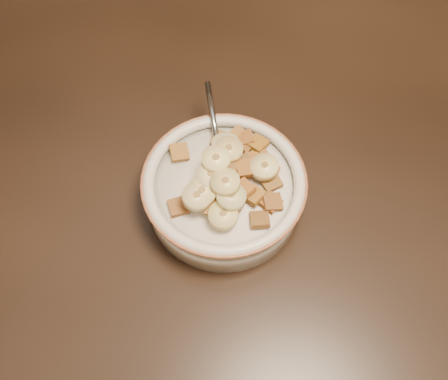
# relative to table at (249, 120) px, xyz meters

# --- Properties ---
(floor) EXTENTS (4.00, 4.50, 0.10)m
(floor) POSITION_rel_table_xyz_m (0.00, 0.00, -0.78)
(floor) COLOR #422816
(floor) RESTS_ON ground
(table) EXTENTS (1.42, 0.94, 0.04)m
(table) POSITION_rel_table_xyz_m (0.00, 0.00, 0.00)
(table) COLOR black
(table) RESTS_ON floor
(cereal_bowl) EXTENTS (0.17, 0.17, 0.04)m
(cereal_bowl) POSITION_rel_table_xyz_m (-0.00, -0.14, 0.04)
(cereal_bowl) COLOR beige
(cereal_bowl) RESTS_ON table
(milk) EXTENTS (0.14, 0.14, 0.00)m
(milk) POSITION_rel_table_xyz_m (-0.00, -0.14, 0.06)
(milk) COLOR white
(milk) RESTS_ON cereal_bowl
(spoon) EXTENTS (0.04, 0.05, 0.01)m
(spoon) POSITION_rel_table_xyz_m (-0.01, -0.11, 0.07)
(spoon) COLOR gray
(spoon) RESTS_ON cereal_bowl
(cereal_square_0) EXTENTS (0.03, 0.03, 0.01)m
(cereal_square_0) POSITION_rel_table_xyz_m (0.01, -0.17, 0.08)
(cereal_square_0) COLOR olive
(cereal_square_0) RESTS_ON milk
(cereal_square_1) EXTENTS (0.03, 0.03, 0.01)m
(cereal_square_1) POSITION_rel_table_xyz_m (-0.01, -0.17, 0.08)
(cereal_square_1) COLOR brown
(cereal_square_1) RESTS_ON milk
(cereal_square_2) EXTENTS (0.03, 0.03, 0.01)m
(cereal_square_2) POSITION_rel_table_xyz_m (0.05, -0.15, 0.07)
(cereal_square_2) COLOR brown
(cereal_square_2) RESTS_ON milk
(cereal_square_3) EXTENTS (0.03, 0.03, 0.01)m
(cereal_square_3) POSITION_rel_table_xyz_m (-0.06, -0.11, 0.07)
(cereal_square_3) COLOR #8C601E
(cereal_square_3) RESTS_ON milk
(cereal_square_4) EXTENTS (0.02, 0.02, 0.01)m
(cereal_square_4) POSITION_rel_table_xyz_m (0.02, -0.11, 0.08)
(cereal_square_4) COLOR #985021
(cereal_square_4) RESTS_ON milk
(cereal_square_5) EXTENTS (0.03, 0.03, 0.01)m
(cereal_square_5) POSITION_rel_table_xyz_m (0.02, -0.12, 0.08)
(cereal_square_5) COLOR brown
(cereal_square_5) RESTS_ON milk
(cereal_square_6) EXTENTS (0.02, 0.02, 0.01)m
(cereal_square_6) POSITION_rel_table_xyz_m (-0.00, -0.18, 0.08)
(cereal_square_6) COLOR #9B6227
(cereal_square_6) RESTS_ON milk
(cereal_square_7) EXTENTS (0.02, 0.02, 0.01)m
(cereal_square_7) POSITION_rel_table_xyz_m (0.03, -0.11, 0.07)
(cereal_square_7) COLOR brown
(cereal_square_7) RESTS_ON milk
(cereal_square_8) EXTENTS (0.03, 0.03, 0.01)m
(cereal_square_8) POSITION_rel_table_xyz_m (-0.04, -0.18, 0.07)
(cereal_square_8) COLOR brown
(cereal_square_8) RESTS_ON milk
(cereal_square_9) EXTENTS (0.03, 0.03, 0.01)m
(cereal_square_9) POSITION_rel_table_xyz_m (0.05, -0.13, 0.07)
(cereal_square_9) COLOR olive
(cereal_square_9) RESTS_ON milk
(cereal_square_10) EXTENTS (0.03, 0.03, 0.01)m
(cereal_square_10) POSITION_rel_table_xyz_m (0.03, -0.10, 0.07)
(cereal_square_10) COLOR brown
(cereal_square_10) RESTS_ON milk
(cereal_square_11) EXTENTS (0.03, 0.03, 0.01)m
(cereal_square_11) POSITION_rel_table_xyz_m (0.03, -0.15, 0.07)
(cereal_square_11) COLOR #96612B
(cereal_square_11) RESTS_ON milk
(cereal_square_12) EXTENTS (0.02, 0.02, 0.01)m
(cereal_square_12) POSITION_rel_table_xyz_m (-0.02, -0.08, 0.07)
(cereal_square_12) COLOR #935D1F
(cereal_square_12) RESTS_ON milk
(cereal_square_13) EXTENTS (0.03, 0.03, 0.01)m
(cereal_square_13) POSITION_rel_table_xyz_m (0.03, -0.11, 0.07)
(cereal_square_13) COLOR olive
(cereal_square_13) RESTS_ON milk
(cereal_square_14) EXTENTS (0.02, 0.02, 0.01)m
(cereal_square_14) POSITION_rel_table_xyz_m (0.04, -0.12, 0.07)
(cereal_square_14) COLOR brown
(cereal_square_14) RESTS_ON milk
(cereal_square_15) EXTENTS (0.03, 0.03, 0.01)m
(cereal_square_15) POSITION_rel_table_xyz_m (0.00, -0.08, 0.07)
(cereal_square_15) COLOR olive
(cereal_square_15) RESTS_ON milk
(cereal_square_16) EXTENTS (0.03, 0.03, 0.01)m
(cereal_square_16) POSITION_rel_table_xyz_m (0.00, -0.18, 0.07)
(cereal_square_16) COLOR brown
(cereal_square_16) RESTS_ON milk
(cereal_square_17) EXTENTS (0.02, 0.02, 0.01)m
(cereal_square_17) POSITION_rel_table_xyz_m (-0.00, -0.13, 0.08)
(cereal_square_17) COLOR brown
(cereal_square_17) RESTS_ON milk
(cereal_square_18) EXTENTS (0.03, 0.03, 0.01)m
(cereal_square_18) POSITION_rel_table_xyz_m (0.01, -0.08, 0.07)
(cereal_square_18) COLOR brown
(cereal_square_18) RESTS_ON milk
(cereal_square_19) EXTENTS (0.03, 0.03, 0.01)m
(cereal_square_19) POSITION_rel_table_xyz_m (0.05, -0.15, 0.07)
(cereal_square_19) COLOR #955320
(cereal_square_19) RESTS_ON milk
(cereal_square_20) EXTENTS (0.03, 0.03, 0.01)m
(cereal_square_20) POSITION_rel_table_xyz_m (0.02, -0.15, 0.08)
(cereal_square_20) COLOR #985419
(cereal_square_20) RESTS_ON milk
(cereal_square_21) EXTENTS (0.03, 0.03, 0.01)m
(cereal_square_21) POSITION_rel_table_xyz_m (0.02, -0.12, 0.08)
(cereal_square_21) COLOR #99591F
(cereal_square_21) RESTS_ON milk
(cereal_square_22) EXTENTS (0.03, 0.03, 0.01)m
(cereal_square_22) POSITION_rel_table_xyz_m (0.02, -0.08, 0.07)
(cereal_square_22) COLOR #955D1B
(cereal_square_22) RESTS_ON milk
(cereal_square_23) EXTENTS (0.03, 0.03, 0.01)m
(cereal_square_23) POSITION_rel_table_xyz_m (0.01, -0.08, 0.07)
(cereal_square_23) COLOR brown
(cereal_square_23) RESTS_ON milk
(cereal_square_24) EXTENTS (0.03, 0.03, 0.01)m
(cereal_square_24) POSITION_rel_table_xyz_m (0.05, -0.18, 0.07)
(cereal_square_24) COLOR brown
(cereal_square_24) RESTS_ON milk
(banana_slice_0) EXTENTS (0.04, 0.04, 0.01)m
(banana_slice_0) POSITION_rel_table_xyz_m (-0.01, -0.15, 0.09)
(banana_slice_0) COLOR #FFF3AA
(banana_slice_0) RESTS_ON milk
(banana_slice_1) EXTENTS (0.04, 0.04, 0.02)m
(banana_slice_1) POSITION_rel_table_xyz_m (-0.02, -0.17, 0.09)
(banana_slice_1) COLOR #EBDB78
(banana_slice_1) RESTS_ON milk
(banana_slice_2) EXTENTS (0.04, 0.04, 0.01)m
(banana_slice_2) POSITION_rel_table_xyz_m (-0.01, -0.13, 0.10)
(banana_slice_2) COLOR #F8E677
(banana_slice_2) RESTS_ON milk
(banana_slice_3) EXTENTS (0.04, 0.04, 0.01)m
(banana_slice_3) POSITION_rel_table_xyz_m (0.04, -0.12, 0.08)
(banana_slice_3) COLOR #E3D98B
(banana_slice_3) RESTS_ON milk
(banana_slice_4) EXTENTS (0.04, 0.04, 0.01)m
(banana_slice_4) POSITION_rel_table_xyz_m (0.01, -0.17, 0.09)
(banana_slice_4) COLOR #CEC686
(banana_slice_4) RESTS_ON milk
(banana_slice_5) EXTENTS (0.04, 0.04, 0.01)m
(banana_slice_5) POSITION_rel_table_xyz_m (-0.02, -0.17, 0.09)
(banana_slice_5) COLOR #CEC07B
(banana_slice_5) RESTS_ON milk
(banana_slice_6) EXTENTS (0.04, 0.04, 0.01)m
(banana_slice_6) POSITION_rel_table_xyz_m (0.01, -0.18, 0.08)
(banana_slice_6) COLOR #F8DF8E
(banana_slice_6) RESTS_ON milk
(banana_slice_7) EXTENTS (0.04, 0.04, 0.01)m
(banana_slice_7) POSITION_rel_table_xyz_m (-0.00, -0.11, 0.09)
(banana_slice_7) COLOR #D4BC7A
(banana_slice_7) RESTS_ON milk
(banana_slice_8) EXTENTS (0.04, 0.04, 0.01)m
(banana_slice_8) POSITION_rel_table_xyz_m (0.00, -0.16, 0.10)
(banana_slice_8) COLOR #ECDC7D
(banana_slice_8) RESTS_ON milk
(banana_slice_9) EXTENTS (0.04, 0.04, 0.01)m
(banana_slice_9) POSITION_rel_table_xyz_m (-0.01, -0.10, 0.08)
(banana_slice_9) COLOR beige
(banana_slice_9) RESTS_ON milk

